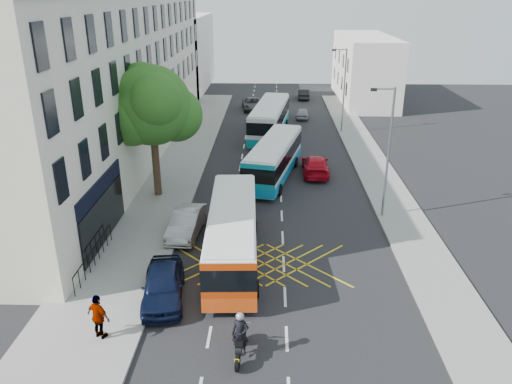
# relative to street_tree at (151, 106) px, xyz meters

# --- Properties ---
(ground) EXTENTS (120.00, 120.00, 0.00)m
(ground) POSITION_rel_street_tree_xyz_m (8.51, -14.97, -6.29)
(ground) COLOR black
(ground) RESTS_ON ground
(pavement_left) EXTENTS (5.00, 70.00, 0.15)m
(pavement_left) POSITION_rel_street_tree_xyz_m (0.01, 0.03, -6.22)
(pavement_left) COLOR gray
(pavement_left) RESTS_ON ground
(pavement_right) EXTENTS (3.00, 70.00, 0.15)m
(pavement_right) POSITION_rel_street_tree_xyz_m (16.01, 0.03, -6.22)
(pavement_right) COLOR gray
(pavement_right) RESTS_ON ground
(terrace_main) EXTENTS (8.30, 45.00, 13.50)m
(terrace_main) POSITION_rel_street_tree_xyz_m (-5.49, 9.52, 0.46)
(terrace_main) COLOR beige
(terrace_main) RESTS_ON ground
(terrace_far) EXTENTS (8.00, 20.00, 10.00)m
(terrace_far) POSITION_rel_street_tree_xyz_m (-5.49, 40.03, -1.29)
(terrace_far) COLOR silver
(terrace_far) RESTS_ON ground
(building_right) EXTENTS (6.00, 18.00, 8.00)m
(building_right) POSITION_rel_street_tree_xyz_m (19.51, 33.03, -2.29)
(building_right) COLOR silver
(building_right) RESTS_ON ground
(street_tree) EXTENTS (6.30, 5.70, 8.80)m
(street_tree) POSITION_rel_street_tree_xyz_m (0.00, 0.00, 0.00)
(street_tree) COLOR #382619
(street_tree) RESTS_ON pavement_left
(lamp_near) EXTENTS (1.45, 0.15, 8.00)m
(lamp_near) POSITION_rel_street_tree_xyz_m (14.71, -2.97, -1.68)
(lamp_near) COLOR slate
(lamp_near) RESTS_ON pavement_right
(lamp_far) EXTENTS (1.45, 0.15, 8.00)m
(lamp_far) POSITION_rel_street_tree_xyz_m (14.71, 17.03, -1.68)
(lamp_far) COLOR slate
(lamp_far) RESTS_ON pavement_right
(railings) EXTENTS (0.08, 5.60, 1.14)m
(railings) POSITION_rel_street_tree_xyz_m (-1.19, -9.67, -5.57)
(railings) COLOR black
(railings) RESTS_ON pavement_left
(bus_near) EXTENTS (2.93, 10.52, 2.93)m
(bus_near) POSITION_rel_street_tree_xyz_m (5.84, -8.60, -4.75)
(bus_near) COLOR silver
(bus_near) RESTS_ON ground
(bus_mid) EXTENTS (4.56, 10.53, 2.88)m
(bus_mid) POSITION_rel_street_tree_xyz_m (8.02, 3.94, -4.77)
(bus_mid) COLOR silver
(bus_mid) RESTS_ON ground
(bus_far) EXTENTS (4.03, 11.49, 3.16)m
(bus_far) POSITION_rel_street_tree_xyz_m (7.63, 15.67, -4.63)
(bus_far) COLOR silver
(bus_far) RESTS_ON ground
(motorbike) EXTENTS (0.73, 2.30, 2.04)m
(motorbike) POSITION_rel_street_tree_xyz_m (6.68, -16.07, -5.34)
(motorbike) COLOR black
(motorbike) RESTS_ON ground
(parked_car_blue) EXTENTS (2.43, 4.76, 1.55)m
(parked_car_blue) POSITION_rel_street_tree_xyz_m (2.91, -12.31, -5.52)
(parked_car_blue) COLOR black
(parked_car_blue) RESTS_ON ground
(parked_car_silver) EXTENTS (1.90, 4.55, 1.46)m
(parked_car_silver) POSITION_rel_street_tree_xyz_m (2.91, -5.68, -5.56)
(parked_car_silver) COLOR #ADB0B5
(parked_car_silver) RESTS_ON ground
(red_hatchback) EXTENTS (2.13, 4.99, 1.43)m
(red_hatchback) POSITION_rel_street_tree_xyz_m (11.24, 4.93, -5.58)
(red_hatchback) COLOR #B60717
(red_hatchback) RESTS_ON ground
(distant_car_grey) EXTENTS (2.80, 5.14, 1.37)m
(distant_car_grey) POSITION_rel_street_tree_xyz_m (5.53, 27.06, -5.61)
(distant_car_grey) COLOR #3E4145
(distant_car_grey) RESTS_ON ground
(distant_car_silver) EXTENTS (1.69, 3.55, 1.17)m
(distant_car_silver) POSITION_rel_street_tree_xyz_m (11.23, 22.89, -5.71)
(distant_car_silver) COLOR #929499
(distant_car_silver) RESTS_ON ground
(distant_car_dark) EXTENTS (1.48, 4.02, 1.31)m
(distant_car_dark) POSITION_rel_street_tree_xyz_m (11.96, 33.53, -5.64)
(distant_car_dark) COLOR black
(distant_car_dark) RESTS_ON ground
(pedestrian_far) EXTENTS (1.25, 0.96, 1.97)m
(pedestrian_far) POSITION_rel_street_tree_xyz_m (0.94, -15.28, -5.16)
(pedestrian_far) COLOR gray
(pedestrian_far) RESTS_ON pavement_left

